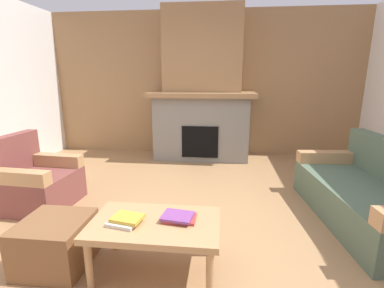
{
  "coord_description": "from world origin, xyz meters",
  "views": [
    {
      "loc": [
        0.38,
        -2.52,
        1.53
      ],
      "look_at": [
        -0.02,
        1.13,
        0.62
      ],
      "focal_mm": 26.05,
      "sensor_mm": 36.0,
      "label": 1
    }
  ],
  "objects": [
    {
      "name": "fireplace",
      "position": [
        0.0,
        2.62,
        1.16
      ],
      "size": [
        1.9,
        0.82,
        2.7
      ],
      "color": "gray",
      "rests_on": "ground"
    },
    {
      "name": "armchair",
      "position": [
        -1.82,
        0.36,
        0.29
      ],
      "size": [
        0.81,
        0.81,
        0.85
      ],
      "color": "brown",
      "rests_on": "ground"
    },
    {
      "name": "book_stack_center",
      "position": [
        0.06,
        -0.58,
        0.45
      ],
      "size": [
        0.27,
        0.22,
        0.04
      ],
      "color": "#B23833",
      "rests_on": "coffee_table"
    },
    {
      "name": "ottoman",
      "position": [
        -0.94,
        -0.65,
        0.2
      ],
      "size": [
        0.52,
        0.52,
        0.4
      ],
      "primitive_type": "cube",
      "color": "brown",
      "rests_on": "ground"
    },
    {
      "name": "wall_back_wood_panel",
      "position": [
        0.0,
        3.0,
        1.35
      ],
      "size": [
        6.0,
        0.12,
        2.7
      ],
      "primitive_type": "cube",
      "color": "#997047",
      "rests_on": "ground"
    },
    {
      "name": "couch",
      "position": [
        1.95,
        0.37,
        0.29
      ],
      "size": [
        1.0,
        1.87,
        0.85
      ],
      "color": "#4C604C",
      "rests_on": "ground"
    },
    {
      "name": "coffee_table",
      "position": [
        -0.12,
        -0.62,
        0.38
      ],
      "size": [
        1.0,
        0.6,
        0.43
      ],
      "color": "tan",
      "rests_on": "ground"
    },
    {
      "name": "book_stack_near_edge",
      "position": [
        -0.33,
        -0.66,
        0.46
      ],
      "size": [
        0.28,
        0.26,
        0.05
      ],
      "color": "beige",
      "rests_on": "coffee_table"
    },
    {
      "name": "ground",
      "position": [
        0.0,
        0.0,
        0.0
      ],
      "size": [
        9.0,
        9.0,
        0.0
      ],
      "primitive_type": "plane",
      "color": "#9E754C"
    }
  ]
}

